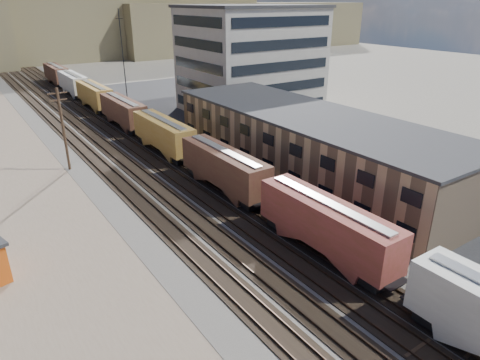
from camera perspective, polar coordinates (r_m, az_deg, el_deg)
ground at (r=28.74m, az=21.38°, el=-21.12°), size 300.00×300.00×0.00m
ballast_bed at (r=65.88m, az=-16.28°, el=5.02°), size 18.00×200.00×0.06m
asphalt_lot at (r=63.80m, az=7.44°, el=5.18°), size 26.00×120.00×0.04m
rail_tracks at (r=65.70m, az=-16.74°, el=5.00°), size 11.40×200.00×0.24m
freight_train at (r=65.17m, az=-13.01°, el=7.70°), size 3.00×119.74×4.46m
warehouse at (r=51.17m, az=9.10°, el=4.87°), size 12.40×40.40×7.25m
office_tower at (r=80.75m, az=1.40°, el=15.81°), size 22.60×18.60×18.45m
utility_pole_north at (r=54.96m, az=-22.52°, el=6.45°), size 2.20×0.32×10.00m
radio_mast at (r=75.08m, az=-15.21°, el=14.40°), size 1.20×0.16×18.00m
parked_car_blue at (r=75.60m, az=-2.07°, el=8.78°), size 5.13×6.36×1.61m
parked_car_far at (r=77.55m, az=3.64°, el=9.03°), size 3.09×4.36×1.38m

